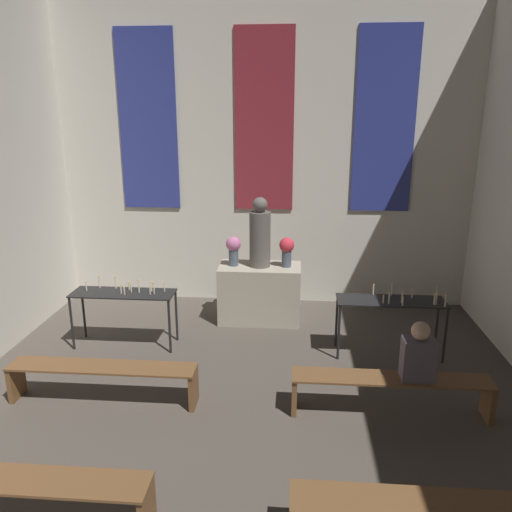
{
  "coord_description": "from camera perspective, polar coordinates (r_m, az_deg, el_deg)",
  "views": [
    {
      "loc": [
        0.56,
        2.38,
        3.36
      ],
      "look_at": [
        0.0,
        9.38,
        1.35
      ],
      "focal_mm": 35.0,
      "sensor_mm": 36.0,
      "label": 1
    }
  ],
  "objects": [
    {
      "name": "wall_back",
      "position": [
        8.85,
        0.96,
        11.87
      ],
      "size": [
        7.43,
        0.16,
        5.39
      ],
      "color": "silver",
      "rests_on": "ground_plane"
    },
    {
      "name": "candle_rack_right",
      "position": [
        7.32,
        15.24,
        -5.59
      ],
      "size": [
        1.51,
        0.48,
        1.03
      ],
      "color": "black",
      "rests_on": "ground_plane"
    },
    {
      "name": "flower_vase_right",
      "position": [
        8.09,
        3.53,
        0.76
      ],
      "size": [
        0.24,
        0.24,
        0.49
      ],
      "color": "#4C5666",
      "rests_on": "altar"
    },
    {
      "name": "pew_back_right",
      "position": [
        6.08,
        15.13,
        -14.25
      ],
      "size": [
        2.25,
        0.36,
        0.47
      ],
      "color": "brown",
      "rests_on": "ground_plane"
    },
    {
      "name": "pew_third_left",
      "position": [
        4.98,
        -25.68,
        -23.01
      ],
      "size": [
        2.25,
        0.36,
        0.47
      ],
      "color": "brown",
      "rests_on": "ground_plane"
    },
    {
      "name": "person_seated",
      "position": [
        5.94,
        18.07,
        -10.62
      ],
      "size": [
        0.36,
        0.24,
        0.69
      ],
      "color": "#564C56",
      "rests_on": "pew_back_right"
    },
    {
      "name": "candle_rack_left",
      "position": [
        7.61,
        -14.87,
        -4.72
      ],
      "size": [
        1.51,
        0.48,
        1.04
      ],
      "color": "black",
      "rests_on": "ground_plane"
    },
    {
      "name": "flower_vase_left",
      "position": [
        8.15,
        -2.6,
        0.89
      ],
      "size": [
        0.24,
        0.24,
        0.49
      ],
      "color": "#4C5666",
      "rests_on": "altar"
    },
    {
      "name": "pew_back_left",
      "position": [
        6.39,
        -17.11,
        -12.87
      ],
      "size": [
        2.25,
        0.36,
        0.47
      ],
      "color": "brown",
      "rests_on": "ground_plane"
    },
    {
      "name": "altar",
      "position": [
        8.34,
        0.44,
        -4.26
      ],
      "size": [
        1.34,
        0.71,
        0.95
      ],
      "color": "#ADA38E",
      "rests_on": "ground_plane"
    },
    {
      "name": "statue",
      "position": [
        8.05,
        0.46,
        2.36
      ],
      "size": [
        0.34,
        0.34,
        1.14
      ],
      "color": "#5B5651",
      "rests_on": "altar"
    }
  ]
}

